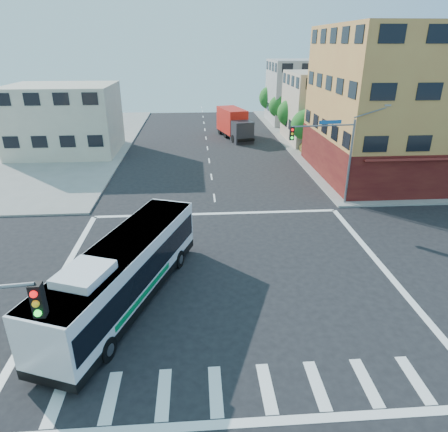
{
  "coord_description": "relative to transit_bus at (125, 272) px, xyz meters",
  "views": [
    {
      "loc": [
        -1.5,
        -19.47,
        12.36
      ],
      "look_at": [
        0.14,
        3.26,
        2.49
      ],
      "focal_mm": 32.0,
      "sensor_mm": 36.0,
      "label": 1
    }
  ],
  "objects": [
    {
      "name": "street_tree_b",
      "position": [
        17.15,
        37.76,
        1.95
      ],
      "size": [
        3.8,
        3.8,
        5.79
      ],
      "color": "#352513",
      "rests_on": "ground"
    },
    {
      "name": "signal_mast_ne",
      "position": [
        14.33,
        12.46,
        3.18
      ],
      "size": [
        7.91,
        1.13,
        8.07
      ],
      "color": "slate",
      "rests_on": "ground"
    },
    {
      "name": "street_tree_a",
      "position": [
        17.15,
        29.76,
        1.78
      ],
      "size": [
        3.6,
        3.6,
        5.53
      ],
      "color": "#352513",
      "rests_on": "ground"
    },
    {
      "name": "corner_building_ne",
      "position": [
        25.24,
        20.32,
        4.08
      ],
      "size": [
        18.1,
        15.44,
        14.0
      ],
      "color": "#BB8943",
      "rests_on": "ground"
    },
    {
      "name": "box_truck",
      "position": [
        9.26,
        38.66,
        0.11
      ],
      "size": [
        4.61,
        9.14,
        3.95
      ],
      "rotation": [
        0.0,
        0.0,
        0.25
      ],
      "color": "#26252A",
      "rests_on": "ground"
    },
    {
      "name": "street_tree_d",
      "position": [
        17.15,
        53.76,
        2.08
      ],
      "size": [
        4.0,
        4.0,
        6.03
      ],
      "color": "#352513",
      "rests_on": "ground"
    },
    {
      "name": "transit_bus",
      "position": [
        0.0,
        0.0,
        0.0
      ],
      "size": [
        6.81,
        12.61,
        3.69
      ],
      "rotation": [
        0.0,
        0.0,
        -0.35
      ],
      "color": "black",
      "rests_on": "ground"
    },
    {
      "name": "building_east_far",
      "position": [
        22.23,
        49.82,
        3.2
      ],
      "size": [
        12.06,
        10.06,
        10.0
      ],
      "color": "#A4A39E",
      "rests_on": "ground"
    },
    {
      "name": "ground",
      "position": [
        5.25,
        1.84,
        -1.8
      ],
      "size": [
        120.0,
        120.0,
        0.0
      ],
      "primitive_type": "plane",
      "color": "black",
      "rests_on": "ground"
    },
    {
      "name": "street_tree_c",
      "position": [
        17.15,
        45.76,
        1.66
      ],
      "size": [
        3.4,
        3.4,
        5.29
      ],
      "color": "#352513",
      "rests_on": "ground"
    },
    {
      "name": "parked_car",
      "position": [
        17.26,
        29.25,
        -1.13
      ],
      "size": [
        1.92,
        4.07,
        1.34
      ],
      "primitive_type": "imported",
      "rotation": [
        0.0,
        0.0,
        -0.09
      ],
      "color": "#B3A047",
      "rests_on": "ground"
    },
    {
      "name": "building_west",
      "position": [
        -11.77,
        31.82,
        2.2
      ],
      "size": [
        12.06,
        10.06,
        8.0
      ],
      "color": "beige",
      "rests_on": "ground"
    },
    {
      "name": "building_east_near",
      "position": [
        22.23,
        35.82,
        2.7
      ],
      "size": [
        12.06,
        10.06,
        9.0
      ],
      "color": "tan",
      "rests_on": "ground"
    }
  ]
}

